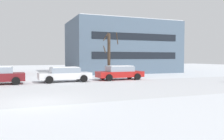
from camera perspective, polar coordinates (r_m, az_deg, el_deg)
ground_plane at (r=12.07m, az=-17.51°, el=-7.49°), size 120.00×120.00×0.00m
road_surface at (r=15.94m, az=-18.50°, el=-4.98°), size 80.00×9.85×0.00m
parked_car_white at (r=21.69m, az=-11.20°, el=-0.97°), size 4.60×2.14×1.34m
parked_car_red at (r=23.34m, az=1.87°, el=-0.60°), size 4.58×2.05×1.39m
tree_far_mid at (r=25.00m, az=-0.70°, el=3.71°), size 1.84×1.83×4.83m
building_far_right at (r=35.68m, az=2.40°, el=5.46°), size 15.27×9.41×7.45m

